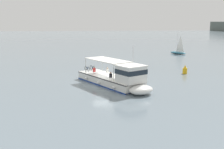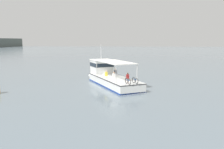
# 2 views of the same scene
# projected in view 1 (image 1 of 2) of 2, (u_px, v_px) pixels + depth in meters

# --- Properties ---
(ground_plane) EXTENTS (400.00, 400.00, 0.00)m
(ground_plane) POSITION_uv_depth(u_px,v_px,m) (103.00, 85.00, 34.73)
(ground_plane) COLOR slate
(ferry_main) EXTENTS (12.61, 8.86, 5.32)m
(ferry_main) POSITION_uv_depth(u_px,v_px,m) (117.00, 79.00, 33.53)
(ferry_main) COLOR white
(ferry_main) RESTS_ON ground
(sailboat_near_starboard) EXTENTS (4.85, 3.65, 5.40)m
(sailboat_near_starboard) POSITION_uv_depth(u_px,v_px,m) (178.00, 52.00, 67.42)
(sailboat_near_starboard) COLOR teal
(sailboat_near_starboard) RESTS_ON ground
(channel_buoy) EXTENTS (0.70, 0.70, 1.40)m
(channel_buoy) POSITION_uv_depth(u_px,v_px,m) (185.00, 70.00, 42.04)
(channel_buoy) COLOR gold
(channel_buoy) RESTS_ON ground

